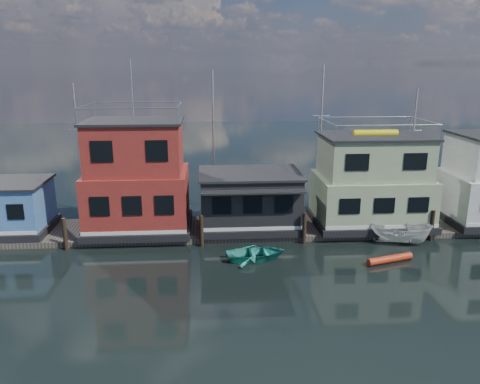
{
  "coord_description": "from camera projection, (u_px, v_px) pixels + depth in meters",
  "views": [
    {
      "loc": [
        -3.45,
        -20.54,
        11.95
      ],
      "look_at": [
        -1.2,
        12.0,
        3.0
      ],
      "focal_mm": 35.0,
      "sensor_mm": 36.0,
      "label": 1
    }
  ],
  "objects": [
    {
      "name": "ground",
      "position": [
        281.0,
        314.0,
        23.15
      ],
      "size": [
        160.0,
        160.0,
        0.0
      ],
      "primitive_type": "plane",
      "color": "black",
      "rests_on": "ground"
    },
    {
      "name": "dock",
      "position": [
        256.0,
        228.0,
        34.65
      ],
      "size": [
        48.0,
        5.0,
        0.4
      ],
      "primitive_type": "cube",
      "color": "#595147",
      "rests_on": "ground"
    },
    {
      "name": "houseboat_blue",
      "position": [
        2.0,
        207.0,
        32.92
      ],
      "size": [
        6.4,
        4.9,
        3.66
      ],
      "color": "black",
      "rests_on": "dock"
    },
    {
      "name": "houseboat_red",
      "position": [
        137.0,
        179.0,
        33.05
      ],
      "size": [
        7.4,
        5.9,
        11.86
      ],
      "color": "black",
      "rests_on": "dock"
    },
    {
      "name": "houseboat_dark",
      "position": [
        250.0,
        200.0,
        34.01
      ],
      "size": [
        7.4,
        6.1,
        4.06
      ],
      "color": "black",
      "rests_on": "dock"
    },
    {
      "name": "houseboat_green",
      "position": [
        372.0,
        182.0,
        34.32
      ],
      "size": [
        8.4,
        5.9,
        7.03
      ],
      "color": "black",
      "rests_on": "dock"
    },
    {
      "name": "pilings",
      "position": [
        256.0,
        230.0,
        31.69
      ],
      "size": [
        42.28,
        0.28,
        2.2
      ],
      "color": "#2D2116",
      "rests_on": "ground"
    },
    {
      "name": "background_masts",
      "position": [
        306.0,
        143.0,
        39.32
      ],
      "size": [
        36.4,
        0.16,
        12.0
      ],
      "color": "silver",
      "rests_on": "ground"
    },
    {
      "name": "dinghy_teal",
      "position": [
        256.0,
        253.0,
        29.54
      ],
      "size": [
        4.13,
        3.2,
        0.79
      ],
      "primitive_type": "imported",
      "rotation": [
        0.0,
        0.0,
        1.71
      ],
      "color": "teal",
      "rests_on": "ground"
    },
    {
      "name": "red_kayak",
      "position": [
        390.0,
        259.0,
        29.08
      ],
      "size": [
        3.15,
        1.36,
        0.46
      ],
      "primitive_type": "cylinder",
      "rotation": [
        0.0,
        1.57,
        0.29
      ],
      "color": "#B32D13",
      "rests_on": "ground"
    },
    {
      "name": "motorboat",
      "position": [
        400.0,
        233.0,
        31.95
      ],
      "size": [
        4.34,
        2.85,
        1.57
      ],
      "primitive_type": "imported",
      "rotation": [
        0.0,
        0.0,
        1.21
      ],
      "color": "silver",
      "rests_on": "ground"
    }
  ]
}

